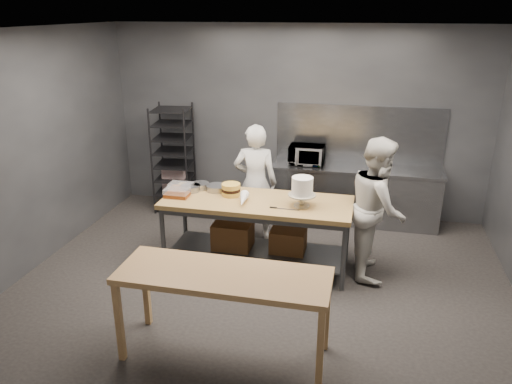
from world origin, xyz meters
TOP-DOWN VIEW (x-y plane):
  - ground at (0.00, 0.00)m, footprint 6.00×6.00m
  - back_wall at (0.00, 2.50)m, footprint 6.00×0.04m
  - work_table at (-0.18, 0.44)m, footprint 2.40×0.90m
  - near_counter at (-0.07, -1.42)m, footprint 2.00×0.70m
  - back_counter at (1.00, 2.18)m, footprint 2.60×0.60m
  - splashback_panel at (1.00, 2.48)m, footprint 2.60×0.02m
  - speed_rack at (-1.97, 2.10)m, footprint 0.68×0.72m
  - chef_behind at (-0.38, 1.24)m, footprint 0.66×0.47m
  - chef_right at (1.32, 0.58)m, footprint 0.73×0.91m
  - microwave at (0.23, 2.18)m, footprint 0.54×0.37m
  - frosted_cake_stand at (0.41, 0.34)m, footprint 0.34×0.34m
  - layer_cake at (-0.54, 0.52)m, footprint 0.24×0.24m
  - cake_pans at (-0.96, 0.63)m, footprint 0.60×0.38m
  - piping_bag at (-0.31, 0.25)m, footprint 0.17×0.39m
  - offset_spatula at (0.17, 0.21)m, footprint 0.36×0.02m
  - pastry_clamshells at (-1.22, 0.42)m, footprint 0.33×0.42m

SIDE VIEW (x-z plane):
  - ground at x=0.00m, z-range 0.00..0.00m
  - back_counter at x=1.00m, z-range 0.00..0.90m
  - work_table at x=-0.18m, z-range 0.11..1.03m
  - near_counter at x=-0.07m, z-range 0.36..1.26m
  - chef_behind at x=-0.38m, z-range 0.00..1.71m
  - speed_rack at x=-1.97m, z-range -0.02..1.73m
  - chef_right at x=1.32m, z-range 0.00..1.78m
  - offset_spatula at x=0.17m, z-range 0.92..0.93m
  - cake_pans at x=-0.96m, z-range 0.92..0.99m
  - pastry_clamshells at x=-1.22m, z-range 0.92..1.03m
  - piping_bag at x=-0.31m, z-range 0.92..1.04m
  - layer_cake at x=-0.54m, z-range 0.92..1.08m
  - microwave at x=0.23m, z-range 0.90..1.20m
  - frosted_cake_stand at x=0.41m, z-range 0.97..1.34m
  - splashback_panel at x=1.00m, z-range 0.90..1.80m
  - back_wall at x=0.00m, z-range 0.00..3.00m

